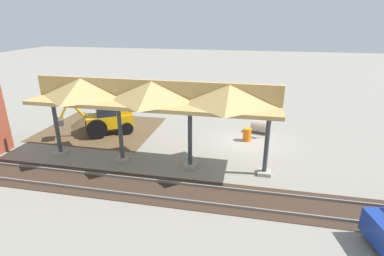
{
  "coord_description": "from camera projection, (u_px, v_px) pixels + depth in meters",
  "views": [
    {
      "loc": [
        -0.3,
        19.11,
        8.0
      ],
      "look_at": [
        3.23,
        2.25,
        1.6
      ],
      "focal_mm": 28.0,
      "sensor_mm": 36.0,
      "label": 1
    }
  ],
  "objects": [
    {
      "name": "concrete_pipe",
      "position": [
        261.0,
        126.0,
        21.91
      ],
      "size": [
        1.59,
        1.29,
        1.01
      ],
      "color": "#9E9384",
      "rests_on": "ground"
    },
    {
      "name": "rail_tracks",
      "position": [
        239.0,
        199.0,
        13.95
      ],
      "size": [
        60.0,
        2.58,
        0.15
      ],
      "color": "slate",
      "rests_on": "ground"
    },
    {
      "name": "dirt_work_zone",
      "position": [
        101.0,
        129.0,
        22.79
      ],
      "size": [
        8.32,
        7.0,
        0.01
      ],
      "primitive_type": "cube",
      "color": "brown",
      "rests_on": "ground"
    },
    {
      "name": "backhoe",
      "position": [
        107.0,
        117.0,
        21.43
      ],
      "size": [
        4.98,
        3.86,
        2.82
      ],
      "color": "orange",
      "rests_on": "ground"
    },
    {
      "name": "stop_sign",
      "position": [
        270.0,
        119.0,
        20.57
      ],
      "size": [
        0.62,
        0.48,
        2.01
      ],
      "color": "gray",
      "rests_on": "ground"
    },
    {
      "name": "traffic_barrel",
      "position": [
        247.0,
        134.0,
        20.48
      ],
      "size": [
        0.56,
        0.56,
        0.9
      ],
      "primitive_type": "cylinder",
      "color": "orange",
      "rests_on": "ground"
    },
    {
      "name": "ground_plane",
      "position": [
        245.0,
        142.0,
        20.38
      ],
      "size": [
        120.0,
        120.0,
        0.0
      ],
      "primitive_type": "plane",
      "color": "gray"
    },
    {
      "name": "dirt_mound",
      "position": [
        92.0,
        125.0,
        23.65
      ],
      "size": [
        6.34,
        6.34,
        2.05
      ],
      "primitive_type": "cone",
      "color": "brown",
      "rests_on": "ground"
    },
    {
      "name": "platform_canopy",
      "position": [
        152.0,
        94.0,
        15.95
      ],
      "size": [
        13.5,
        3.2,
        4.9
      ],
      "color": "#9E998E",
      "rests_on": "ground"
    }
  ]
}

